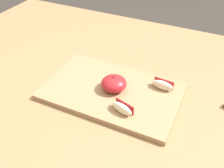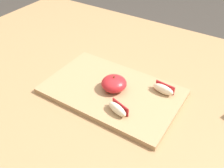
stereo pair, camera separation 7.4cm
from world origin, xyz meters
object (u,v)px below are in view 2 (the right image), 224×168
(apple_half_skin_up, at_px, (114,83))
(apple_wedge_middle, at_px, (163,89))
(cutting_board, at_px, (112,91))
(apple_wedge_back, at_px, (118,109))

(apple_half_skin_up, relative_size, apple_wedge_middle, 1.15)
(cutting_board, relative_size, apple_half_skin_up, 5.32)
(cutting_board, bearing_deg, apple_half_skin_up, 45.92)
(apple_wedge_middle, bearing_deg, cutting_board, -153.78)
(apple_half_skin_up, height_order, apple_wedge_back, apple_half_skin_up)
(apple_wedge_back, xyz_separation_m, apple_wedge_middle, (0.07, 0.14, 0.00))
(apple_half_skin_up, bearing_deg, apple_wedge_back, -52.35)
(cutting_board, relative_size, apple_wedge_middle, 6.11)
(apple_wedge_back, bearing_deg, cutting_board, 131.05)
(apple_half_skin_up, distance_m, apple_wedge_middle, 0.15)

